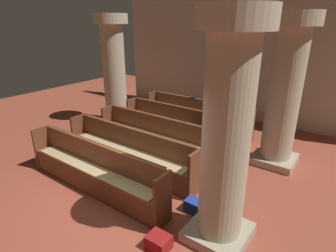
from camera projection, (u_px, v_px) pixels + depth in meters
The scene contains 14 objects.
ground_plane at pixel (121, 204), 5.21m from camera, with size 19.20×19.20×0.00m, color #9E4733.
back_wall at pixel (249, 53), 8.99m from camera, with size 10.00×0.16×4.50m, color beige.
pew_row_0 at pixel (196, 114), 8.50m from camera, with size 3.54×0.47×0.98m.
pew_row_1 at pixel (178, 124), 7.74m from camera, with size 3.54×0.46×0.98m.
pew_row_2 at pixel (156, 135), 6.98m from camera, with size 3.54×0.46×0.98m.
pew_row_3 at pixel (129, 149), 6.21m from camera, with size 3.54×0.47×0.98m.
pew_row_4 at pixel (94, 168), 5.45m from camera, with size 3.54×0.46×0.98m.
pillar_aisle_side at pixel (285, 91), 6.09m from camera, with size 1.03×1.03×3.45m.
pillar_far_side at pixel (114, 69), 8.75m from camera, with size 1.03×1.03×3.45m.
pillar_aisle_rear at pixel (226, 134), 3.77m from camera, with size 0.99×0.99×3.45m.
lectern at pixel (228, 108), 9.33m from camera, with size 0.48×0.45×1.08m.
hymn_book at pixel (194, 97), 8.60m from camera, with size 0.16×0.20×0.03m, color black.
kneeler_box_red at pixel (159, 242), 4.16m from camera, with size 0.35×0.29×0.23m, color maroon.
kneeler_box_blue at pixel (195, 206), 4.96m from camera, with size 0.37×0.24×0.23m, color navy.
Camera 1 is at (3.26, -2.97, 3.27)m, focal length 29.30 mm.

